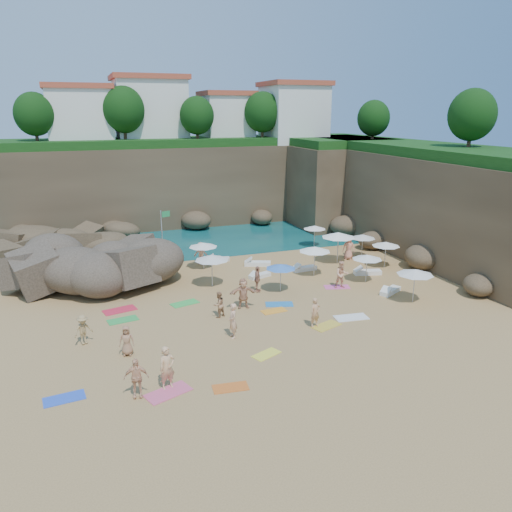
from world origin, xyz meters
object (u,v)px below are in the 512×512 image
object	(u,v)px
parasol_0	(212,258)
person_stand_2	(201,253)
person_stand_0	(167,368)
lounger_0	(219,259)
person_stand_1	(219,304)
rock_outcrop	(98,283)
parasol_1	(315,227)
person_stand_4	(349,248)
person_stand_5	(93,277)
parasol_2	(363,236)
person_stand_3	(257,279)
flag_pole	(163,228)
person_stand_6	(233,321)

from	to	relation	value
parasol_0	person_stand_2	size ratio (longest dim) A/B	1.36
person_stand_0	lounger_0	bearing A→B (deg)	52.65
person_stand_1	rock_outcrop	bearing A→B (deg)	-79.17
rock_outcrop	lounger_0	xyz separation A→B (m)	(9.36, 2.27, 0.13)
parasol_1	person_stand_4	size ratio (longest dim) A/B	1.03
person_stand_2	person_stand_5	distance (m)	8.91
parasol_2	person_stand_0	xyz separation A→B (m)	(-18.47, -14.43, -0.80)
person_stand_3	person_stand_4	distance (m)	10.49
flag_pole	parasol_1	xyz separation A→B (m)	(13.09, -0.49, -0.85)
person_stand_5	parasol_1	bearing A→B (deg)	-13.59
parasol_2	person_stand_2	xyz separation A→B (m)	(-12.70, 2.82, -0.92)
rock_outcrop	person_stand_0	xyz separation A→B (m)	(2.10, -15.26, 0.97)
parasol_0	person_stand_1	size ratio (longest dim) A/B	1.52
parasol_2	person_stand_1	bearing A→B (deg)	-151.51
person_stand_3	flag_pole	bearing A→B (deg)	49.02
person_stand_3	person_stand_6	xyz separation A→B (m)	(-3.61, -6.08, 0.08)
parasol_2	person_stand_1	xyz separation A→B (m)	(-14.28, -7.75, -1.00)
parasol_0	person_stand_3	size ratio (longest dim) A/B	1.34
lounger_0	parasol_1	bearing A→B (deg)	20.32
parasol_2	lounger_0	distance (m)	11.75
parasol_0	person_stand_4	xyz separation A→B (m)	(11.98, 2.46, -1.06)
parasol_1	person_stand_6	xyz separation A→B (m)	(-12.26, -15.11, -0.76)
parasol_1	person_stand_1	xyz separation A→B (m)	(-12.20, -12.23, -0.94)
rock_outcrop	person_stand_2	bearing A→B (deg)	14.17
flag_pole	parasol_1	bearing A→B (deg)	-2.14
rock_outcrop	flag_pole	xyz separation A→B (m)	(5.40, 4.14, 2.57)
parasol_0	person_stand_4	distance (m)	12.28
person_stand_6	parasol_2	bearing A→B (deg)	129.16
person_stand_4	lounger_0	bearing A→B (deg)	-164.66
lounger_0	person_stand_3	bearing A→B (deg)	-74.60
person_stand_2	person_stand_4	distance (m)	11.79
person_stand_5	flag_pole	bearing A→B (deg)	15.77
parasol_0	person_stand_4	size ratio (longest dim) A/B	1.22
parasol_0	parasol_1	distance (m)	13.16
person_stand_2	person_stand_3	distance (m)	7.63
person_stand_0	person_stand_2	xyz separation A→B (m)	(5.77, 17.25, -0.11)
lounger_0	person_stand_3	xyz separation A→B (m)	(0.49, -7.65, 0.73)
person_stand_6	lounger_0	bearing A→B (deg)	169.79
parasol_1	person_stand_3	distance (m)	12.53
parasol_2	person_stand_5	size ratio (longest dim) A/B	1.08
rock_outcrop	person_stand_4	distance (m)	19.35
rock_outcrop	parasol_2	bearing A→B (deg)	-2.31
parasol_0	person_stand_5	xyz separation A→B (m)	(-7.64, 1.78, -1.07)
flag_pole	person_stand_3	world-z (taller)	flag_pole
parasol_2	person_stand_2	distance (m)	13.05
rock_outcrop	person_stand_0	size ratio (longest dim) A/B	4.61
parasol_1	person_stand_2	world-z (taller)	parasol_1
parasol_0	person_stand_5	world-z (taller)	parasol_0
parasol_2	person_stand_4	xyz separation A→B (m)	(-1.27, -0.03, -0.81)
flag_pole	person_stand_2	distance (m)	3.69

